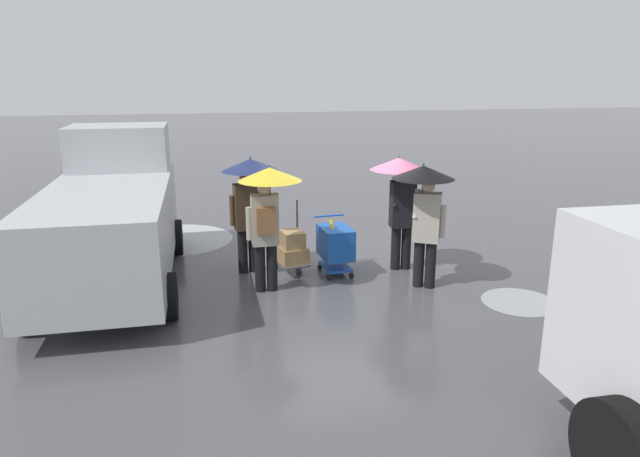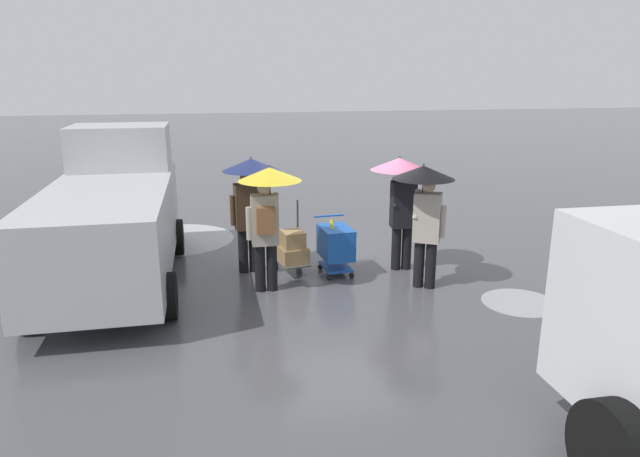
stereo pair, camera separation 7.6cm
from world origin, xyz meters
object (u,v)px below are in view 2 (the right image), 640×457
object	(u,v)px
pedestrian_black_side	(268,200)
shopping_cart_vendor	(336,244)
cargo_van_parked_right	(113,216)
pedestrian_far_side	(425,197)
hand_dolly_boxes	(292,249)
pedestrian_white_side	(401,187)
pedestrian_pink_side	(249,188)

from	to	relation	value
pedestrian_black_side	shopping_cart_vendor	bearing A→B (deg)	-155.95
cargo_van_parked_right	pedestrian_far_side	size ratio (longest dim) A/B	2.49
shopping_cart_vendor	hand_dolly_boxes	distance (m)	0.80
pedestrian_black_side	pedestrian_white_side	distance (m)	2.57
pedestrian_black_side	pedestrian_far_side	size ratio (longest dim) A/B	1.00
hand_dolly_boxes	pedestrian_black_side	xyz separation A→B (m)	(0.52, 0.74, 1.10)
pedestrian_black_side	cargo_van_parked_right	bearing A→B (deg)	-22.01
pedestrian_black_side	pedestrian_white_side	world-z (taller)	same
cargo_van_parked_right	pedestrian_far_side	bearing A→B (deg)	164.76
shopping_cart_vendor	pedestrian_far_side	distance (m)	1.89
pedestrian_white_side	pedestrian_far_side	world-z (taller)	same
pedestrian_black_side	pedestrian_white_side	size ratio (longest dim) A/B	1.00
cargo_van_parked_right	pedestrian_black_side	xyz separation A→B (m)	(-2.58, 1.04, 0.39)
cargo_van_parked_right	pedestrian_white_side	distance (m)	5.12
pedestrian_pink_side	pedestrian_far_side	xyz separation A→B (m)	(-2.79, 1.40, 0.00)
hand_dolly_boxes	pedestrian_far_side	distance (m)	2.59
shopping_cart_vendor	pedestrian_far_side	bearing A→B (deg)	144.00
pedestrian_white_side	pedestrian_black_side	bearing A→B (deg)	13.26
pedestrian_white_side	pedestrian_far_side	bearing A→B (deg)	94.73
cargo_van_parked_right	pedestrian_pink_side	size ratio (longest dim) A/B	2.49
pedestrian_pink_side	pedestrian_black_side	world-z (taller)	same
hand_dolly_boxes	shopping_cart_vendor	bearing A→B (deg)	168.24
shopping_cart_vendor	pedestrian_white_side	bearing A→B (deg)	-179.33
cargo_van_parked_right	hand_dolly_boxes	distance (m)	3.19
cargo_van_parked_right	hand_dolly_boxes	bearing A→B (deg)	174.33
shopping_cart_vendor	pedestrian_pink_side	distance (m)	1.87
cargo_van_parked_right	shopping_cart_vendor	world-z (taller)	cargo_van_parked_right
hand_dolly_boxes	pedestrian_white_side	bearing A→B (deg)	175.77
pedestrian_far_side	hand_dolly_boxes	bearing A→B (deg)	-28.02
cargo_van_parked_right	pedestrian_black_side	world-z (taller)	cargo_van_parked_right
cargo_van_parked_right	pedestrian_pink_side	xyz separation A→B (m)	(-2.38, 0.01, 0.41)
pedestrian_white_side	pedestrian_far_side	xyz separation A→B (m)	(-0.08, 0.95, 0.00)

